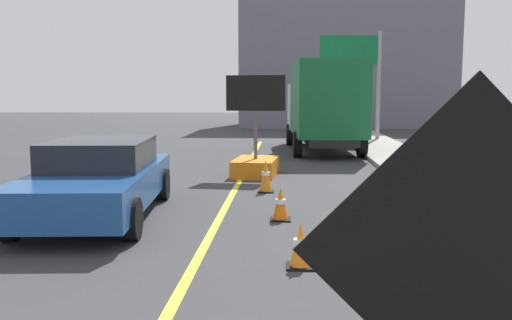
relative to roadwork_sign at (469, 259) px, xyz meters
The scene contains 10 objects.
lane_center_stripe 5.01m from the roadwork_sign, 115.19° to the left, with size 0.14×36.00×0.01m, color yellow.
roadwork_sign is the anchor object (origin of this frame).
arrow_board_trailer 12.34m from the roadwork_sign, 97.88° to the left, with size 1.60×1.90×2.70m.
box_truck 18.33m from the roadwork_sign, 88.27° to the left, with size 2.81×6.90×3.34m.
pickup_car 8.25m from the roadwork_sign, 121.04° to the left, with size 2.37×4.94×1.38m.
highway_guide_sign 22.92m from the roadwork_sign, 83.62° to the left, with size 2.79×0.23×5.00m.
far_building_block 34.77m from the roadwork_sign, 85.12° to the left, with size 13.60×6.07×8.69m, color slate.
traffic_cone_mid_lane 4.53m from the roadwork_sign, 98.64° to the left, with size 0.36×0.36×0.58m.
traffic_cone_far_lane 7.09m from the roadwork_sign, 97.78° to the left, with size 0.36×0.36×0.59m.
traffic_cone_curbside 9.79m from the roadwork_sign, 97.73° to the left, with size 0.36×0.36×0.75m.
Camera 1 is at (1.19, -0.82, 2.24)m, focal length 38.18 mm.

